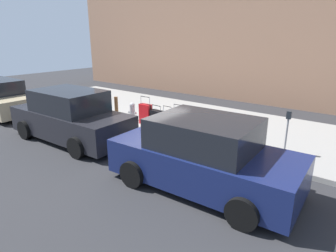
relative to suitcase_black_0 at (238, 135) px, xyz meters
name	(u,v)px	position (x,y,z in m)	size (l,w,h in m)	color
ground_plane	(143,134)	(3.32, 0.73, -0.49)	(40.00, 40.00, 0.00)	#28282B
sidewalk_curb	(183,117)	(3.32, -1.77, -0.42)	(18.00, 5.00, 0.14)	gray
suitcase_black_0	(238,135)	(0.00, 0.00, 0.00)	(0.41, 0.23, 0.91)	black
suitcase_red_1	(224,135)	(0.43, 0.07, -0.08)	(0.36, 0.24, 0.59)	red
suitcase_olive_2	(213,130)	(0.88, 0.03, -0.02)	(0.46, 0.29, 0.96)	#59601E
suitcase_maroon_3	(200,128)	(1.39, -0.03, -0.05)	(0.48, 0.29, 0.87)	maroon
suitcase_teal_4	(186,126)	(1.89, 0.08, -0.06)	(0.45, 0.27, 0.89)	#0F606B
suitcase_silver_5	(177,121)	(2.34, -0.01, 0.01)	(0.36, 0.25, 0.98)	#9EA0A8
suitcase_navy_6	(167,121)	(2.77, 0.02, -0.06)	(0.41, 0.25, 0.85)	navy
suitcase_black_7	(156,118)	(3.26, 0.04, -0.04)	(0.49, 0.27, 0.82)	black
suitcase_red_8	(146,114)	(3.80, 0.05, 0.04)	(0.50, 0.25, 1.08)	red
fire_hydrant	(132,111)	(4.52, 0.04, 0.04)	(0.39, 0.21, 0.74)	#99999E
bollard_post	(116,108)	(5.29, 0.19, 0.10)	(0.15, 0.15, 0.89)	brown
parking_meter	(287,127)	(-1.34, -0.21, 0.48)	(0.12, 0.09, 1.27)	slate
parked_car_navy_0	(203,156)	(-0.33, 2.63, 0.29)	(4.39, 2.26, 1.67)	#141E4C
parked_car_charcoal_1	(71,117)	(4.83, 2.63, 0.31)	(4.57, 2.09, 1.71)	black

